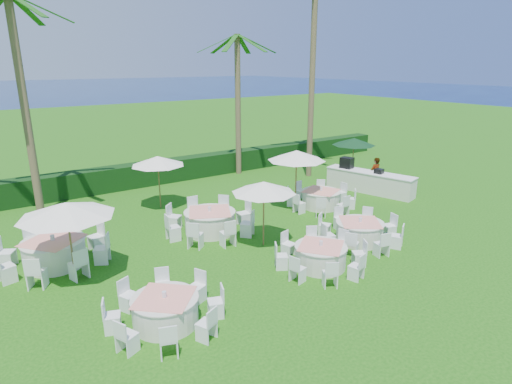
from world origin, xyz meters
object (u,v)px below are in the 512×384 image
Objects in this scene: banquet_table_e at (210,221)px; umbrella_a at (66,210)px; umbrella_d at (297,155)px; buffet_table at (369,181)px; umbrella_green at (354,142)px; banquet_table_c at (360,231)px; banquet_table_f at (321,198)px; staff_person at (375,174)px; banquet_table_b at (320,256)px; umbrella_b at (264,187)px; banquet_table_d at (54,252)px; banquet_table_a at (165,310)px; umbrella_c at (158,161)px.

banquet_table_e is 5.58m from umbrella_a.
umbrella_d is 4.95m from buffet_table.
umbrella_green is at bearing 13.81° from banquet_table_e.
banquet_table_c is 0.99× the size of banquet_table_f.
umbrella_a reaches higher than staff_person.
umbrella_b is at bearing 101.28° from banquet_table_b.
umbrella_green is (16.05, 2.19, 1.64)m from banquet_table_d.
umbrella_b is (1.00, -2.14, 1.70)m from banquet_table_e.
umbrella_d is at bearing 82.37° from banquet_table_c.
umbrella_d is (8.49, 5.15, 2.00)m from banquet_table_a.
banquet_table_b is 2.66m from banquet_table_c.
buffet_table is (13.08, 4.90, 0.17)m from banquet_table_a.
banquet_table_c is at bearing -43.79° from banquet_table_e.
umbrella_d is (5.06, -3.41, 0.22)m from umbrella_c.
banquet_table_c is 0.89× the size of banquet_table_d.
banquet_table_a is at bearing -152.20° from umbrella_b.
banquet_table_c is 1.27× the size of umbrella_green.
banquet_table_e reaches higher than banquet_table_f.
umbrella_d reaches higher than banquet_table_b.
banquet_table_b is 1.11× the size of umbrella_d.
umbrella_green is 1.42× the size of staff_person.
banquet_table_c is 7.14m from staff_person.
banquet_table_b is 9.11m from buffet_table.
banquet_table_f is at bearing -33.71° from umbrella_d.
umbrella_c reaches higher than umbrella_b.
banquet_table_e reaches higher than banquet_table_c.
umbrella_green reaches higher than banquet_table_a.
umbrella_b is 6.17m from umbrella_c.
banquet_table_d is 10.29m from umbrella_d.
umbrella_d is at bearing 176.85° from buffet_table.
banquet_table_e is 9.24m from buffet_table.
banquet_table_c is 1.80× the size of staff_person.
banquet_table_b is at bearing -141.69° from umbrella_green.
banquet_table_b is at bearing -77.32° from umbrella_c.
umbrella_green is at bearing 44.86° from banquet_table_c.
banquet_table_b is 8.56m from banquet_table_d.
umbrella_d is at bearing 57.98° from banquet_table_b.
umbrella_c is at bearing 96.13° from banquet_table_e.
buffet_table is at bearing 38.38° from banquet_table_c.
banquet_table_a is at bearing -174.19° from banquet_table_c.
umbrella_d is at bearing 8.56° from umbrella_a.
banquet_table_b is 1.23× the size of umbrella_b.
staff_person reaches higher than banquet_table_e.
umbrella_c is at bearing 45.70° from umbrella_a.
umbrella_b is (-3.06, 1.75, 1.75)m from banquet_table_c.
staff_person is (8.81, 2.46, -1.31)m from umbrella_b.
umbrella_green is at bearing 26.32° from umbrella_b.
umbrella_a is (-5.19, -1.02, 1.79)m from banquet_table_e.
banquet_table_a is at bearing -111.82° from umbrella_c.
banquet_table_d is at bearing 101.06° from umbrella_a.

